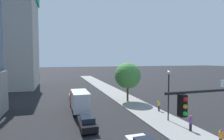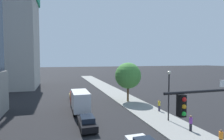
% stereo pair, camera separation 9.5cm
% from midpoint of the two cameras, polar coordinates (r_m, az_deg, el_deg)
% --- Properties ---
extents(sidewalk, '(4.94, 120.00, 0.15)m').
position_cam_midpoint_polar(sidewalk, '(28.83, 10.20, -12.34)').
color(sidewalk, gray).
rests_on(sidewalk, ground).
extents(construction_building, '(14.96, 26.54, 34.47)m').
position_cam_midpoint_polar(construction_building, '(57.57, -29.98, 10.30)').
color(construction_building, '#B2AFA8').
rests_on(construction_building, ground).
extents(street_lamp, '(0.44, 0.44, 6.29)m').
position_cam_midpoint_polar(street_lamp, '(23.55, 17.83, -5.64)').
color(street_lamp, black).
rests_on(street_lamp, sidewalk).
extents(street_tree, '(4.80, 4.80, 7.17)m').
position_cam_midpoint_polar(street_tree, '(32.88, 5.22, -1.80)').
color(street_tree, brown).
rests_on(street_tree, sidewalk).
extents(car_black, '(1.75, 4.54, 1.53)m').
position_cam_midpoint_polar(car_black, '(21.17, -7.89, -16.20)').
color(car_black, black).
rests_on(car_black, ground).
extents(car_gold, '(1.85, 4.54, 1.44)m').
position_cam_midpoint_polar(car_gold, '(36.24, -11.79, -8.08)').
color(car_gold, '#AD8938').
rests_on(car_gold, ground).
extents(box_truck, '(2.32, 7.39, 3.23)m').
position_cam_midpoint_polar(box_truck, '(27.56, -10.20, -9.38)').
color(box_truck, '#B21E1E').
rests_on(box_truck, ground).
extents(pedestrian_yellow_shirt, '(0.34, 0.34, 1.69)m').
position_cam_midpoint_polar(pedestrian_yellow_shirt, '(28.05, 14.95, -10.87)').
color(pedestrian_yellow_shirt, '#38334C').
rests_on(pedestrian_yellow_shirt, sidewalk).
extents(pedestrian_orange_shirt, '(0.34, 0.34, 1.58)m').
position_cam_midpoint_polar(pedestrian_orange_shirt, '(19.24, 31.60, -18.10)').
color(pedestrian_orange_shirt, black).
rests_on(pedestrian_orange_shirt, sidewalk).
extents(pedestrian_purple_shirt, '(0.34, 0.34, 1.71)m').
position_cam_midpoint_polar(pedestrian_purple_shirt, '(21.68, 23.99, -15.24)').
color(pedestrian_purple_shirt, black).
rests_on(pedestrian_purple_shirt, sidewalk).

